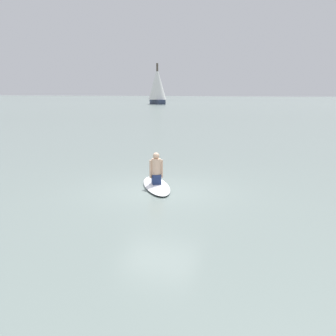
# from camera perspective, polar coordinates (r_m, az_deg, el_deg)

# --- Properties ---
(ground_plane) EXTENTS (400.00, 400.00, 0.00)m
(ground_plane) POSITION_cam_1_polar(r_m,az_deg,el_deg) (12.81, -1.26, -3.26)
(ground_plane) COLOR slate
(surfboard) EXTENTS (2.88, 1.97, 0.12)m
(surfboard) POSITION_cam_1_polar(r_m,az_deg,el_deg) (13.25, -1.70, -2.52)
(surfboard) COLOR white
(surfboard) RESTS_ON ground
(person_paddler) EXTENTS (0.44, 0.45, 1.05)m
(person_paddler) POSITION_cam_1_polar(r_m,az_deg,el_deg) (13.13, -1.71, -0.25)
(person_paddler) COLOR navy
(person_paddler) RESTS_ON surfboard
(sailboat_far_right) EXTENTS (5.69, 5.69, 9.17)m
(sailboat_far_right) POSITION_cam_1_polar(r_m,az_deg,el_deg) (92.70, -1.55, 11.85)
(sailboat_far_right) COLOR #2D3851
(sailboat_far_right) RESTS_ON ground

